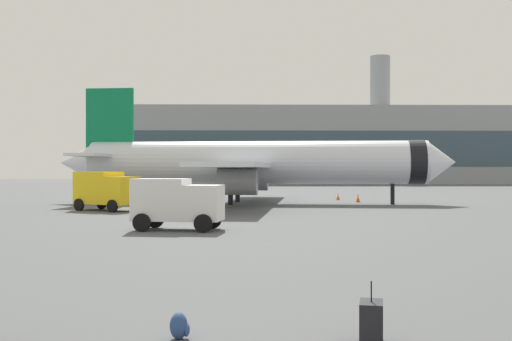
% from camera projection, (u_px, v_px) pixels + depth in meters
% --- Properties ---
extents(airplane_at_gate, '(35.77, 32.34, 10.50)m').
position_uv_depth(airplane_at_gate, '(254.00, 163.00, 55.09)').
color(airplane_at_gate, silver).
rests_on(airplane_at_gate, ground).
extents(service_truck, '(5.24, 4.41, 2.90)m').
position_uv_depth(service_truck, '(106.00, 189.00, 45.75)').
color(service_truck, yellow).
rests_on(service_truck, ground).
extents(cargo_van, '(4.67, 2.96, 2.60)m').
position_uv_depth(cargo_van, '(177.00, 201.00, 30.97)').
color(cargo_van, white).
rests_on(cargo_van, ground).
extents(safety_cone_near, '(0.44, 0.44, 0.68)m').
position_uv_depth(safety_cone_near, '(338.00, 197.00, 62.00)').
color(safety_cone_near, '#F2590C').
rests_on(safety_cone_near, ground).
extents(safety_cone_mid, '(0.44, 0.44, 0.79)m').
position_uv_depth(safety_cone_mid, '(358.00, 198.00, 57.66)').
color(safety_cone_mid, '#F2590C').
rests_on(safety_cone_mid, ground).
extents(safety_cone_far, '(0.44, 0.44, 0.63)m').
position_uv_depth(safety_cone_far, '(161.00, 197.00, 61.11)').
color(safety_cone_far, '#F2590C').
rests_on(safety_cone_far, ground).
extents(safety_cone_outer, '(0.44, 0.44, 0.62)m').
position_uv_depth(safety_cone_outer, '(181.00, 196.00, 64.89)').
color(safety_cone_outer, '#F2590C').
rests_on(safety_cone_outer, ground).
extents(rolling_suitcase, '(0.53, 0.71, 1.10)m').
position_uv_depth(rolling_suitcase, '(371.00, 322.00, 10.75)').
color(rolling_suitcase, black).
rests_on(rolling_suitcase, ground).
extents(traveller_backpack, '(0.36, 0.40, 0.48)m').
position_uv_depth(traveller_backpack, '(180.00, 326.00, 11.06)').
color(traveller_backpack, navy).
rests_on(traveller_backpack, ground).
extents(terminal_building, '(93.52, 21.56, 28.44)m').
position_uv_depth(terminal_building, '(324.00, 146.00, 137.33)').
color(terminal_building, gray).
rests_on(terminal_building, ground).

